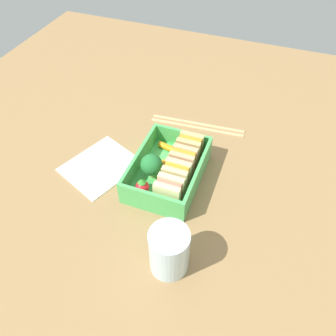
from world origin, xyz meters
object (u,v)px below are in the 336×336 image
object	(u,v)px
broccoli_floret	(151,165)
strawberry_far_left	(142,186)
sandwich_center_left	(183,161)
carrot_stick_far_left	(162,163)
sandwich_left	(190,147)
sandwich_center_right	(169,191)
drinking_glass	(169,251)
folded_napkin	(101,166)
chopstick_pair	(197,125)
sandwich_center	(176,175)
carrot_stick_left	(167,147)

from	to	relation	value
broccoli_floret	strawberry_far_left	bearing A→B (deg)	-3.46
sandwich_center_left	carrot_stick_far_left	world-z (taller)	sandwich_center_left
sandwich_left	broccoli_floret	distance (cm)	8.89
sandwich_center_right	drinking_glass	distance (cm)	11.44
folded_napkin	carrot_stick_far_left	bearing A→B (deg)	106.86
chopstick_pair	folded_napkin	xyz separation A→B (cm)	(18.39, -14.17, -0.15)
sandwich_center	folded_napkin	xyz separation A→B (cm)	(-0.01, -15.67, -3.43)
carrot_stick_left	sandwich_center_right	bearing A→B (deg)	22.01
broccoli_floret	drinking_glass	size ratio (longest dim) A/B	0.62
sandwich_center_left	sandwich_center	xyz separation A→B (cm)	(3.81, 0.00, 0.00)
sandwich_center_right	strawberry_far_left	world-z (taller)	sandwich_center_right
sandwich_left	folded_napkin	world-z (taller)	sandwich_left
broccoli_floret	carrot_stick_left	bearing A→B (deg)	179.41
sandwich_left	sandwich_center_right	world-z (taller)	same
strawberry_far_left	drinking_glass	distance (cm)	14.21
strawberry_far_left	folded_napkin	distance (cm)	11.49
broccoli_floret	sandwich_center	bearing A→B (deg)	87.87
sandwich_left	carrot_stick_far_left	xyz separation A→B (cm)	(4.13, -4.17, -1.83)
strawberry_far_left	folded_napkin	world-z (taller)	strawberry_far_left
sandwich_center_right	carrot_stick_left	xyz separation A→B (cm)	(-11.70, -4.73, -1.82)
sandwich_center	broccoli_floret	xyz separation A→B (cm)	(-0.18, -4.81, 0.68)
carrot_stick_far_left	sandwich_center_right	bearing A→B (deg)	29.69
carrot_stick_left	sandwich_center_left	bearing A→B (deg)	49.26
carrot_stick_left	carrot_stick_far_left	world-z (taller)	same
sandwich_center_right	chopstick_pair	xyz separation A→B (cm)	(-22.21, -1.50, -3.28)
sandwich_left	sandwich_center_left	bearing A→B (deg)	0.00
carrot_stick_left	chopstick_pair	xyz separation A→B (cm)	(-10.51, 3.23, -1.46)
sandwich_center_right	sandwich_center	bearing A→B (deg)	180.00
sandwich_left	broccoli_floret	world-z (taller)	broccoli_floret
sandwich_center_left	carrot_stick_left	size ratio (longest dim) A/B	1.36
carrot_stick_left	broccoli_floret	distance (cm)	8.11
carrot_stick_left	carrot_stick_far_left	size ratio (longest dim) A/B	0.84
sandwich_left	strawberry_far_left	xyz separation A→B (cm)	(11.30, -5.04, -1.08)
carrot_stick_far_left	drinking_glass	world-z (taller)	drinking_glass
sandwich_center	strawberry_far_left	xyz separation A→B (cm)	(3.68, -5.04, -1.08)
sandwich_left	carrot_stick_left	world-z (taller)	sandwich_left
drinking_glass	folded_napkin	world-z (taller)	drinking_glass
sandwich_left	carrot_stick_far_left	distance (cm)	6.15
sandwich_center_left	strawberry_far_left	xyz separation A→B (cm)	(7.49, -5.04, -1.08)
strawberry_far_left	drinking_glass	world-z (taller)	drinking_glass
sandwich_center_left	sandwich_center_right	xyz separation A→B (cm)	(7.63, 0.00, 0.00)
sandwich_left	chopstick_pair	xyz separation A→B (cm)	(-10.77, -1.50, -3.28)
carrot_stick_left	carrot_stick_far_left	bearing A→B (deg)	7.30
carrot_stick_left	folded_napkin	distance (cm)	13.58
carrot_stick_far_left	folded_napkin	xyz separation A→B (cm)	(3.49, -11.50, -1.61)
sandwich_center_right	chopstick_pair	distance (cm)	22.50
sandwich_center_right	carrot_stick_far_left	distance (cm)	8.61
sandwich_center	broccoli_floret	distance (cm)	4.86
strawberry_far_left	folded_napkin	bearing A→B (deg)	-109.13
sandwich_center_left	sandwich_center	bearing A→B (deg)	0.00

